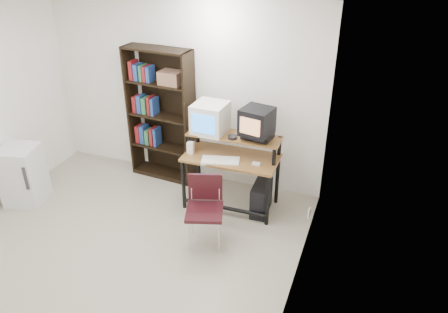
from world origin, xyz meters
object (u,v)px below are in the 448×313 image
(computer_desk, at_px, (232,159))
(pc_tower, at_px, (261,198))
(school_chair, at_px, (205,203))
(mini_fridge, at_px, (23,175))
(crt_monitor, at_px, (210,118))
(bookshelf, at_px, (162,114))
(crt_tv, at_px, (257,122))

(computer_desk, height_order, pc_tower, computer_desk)
(school_chair, distance_m, mini_fridge, 2.59)
(pc_tower, distance_m, school_chair, 0.96)
(crt_monitor, bearing_deg, computer_desk, -16.13)
(pc_tower, relative_size, school_chair, 0.54)
(school_chair, bearing_deg, bookshelf, 115.18)
(school_chair, height_order, bookshelf, bookshelf)
(bookshelf, xyz_separation_m, mini_fridge, (-1.43, -1.30, -0.58))
(bookshelf, bearing_deg, crt_monitor, -15.62)
(crt_monitor, height_order, crt_tv, crt_tv)
(crt_tv, height_order, pc_tower, crt_tv)
(crt_monitor, distance_m, school_chair, 1.16)
(pc_tower, xyz_separation_m, school_chair, (-0.46, -0.78, 0.30))
(computer_desk, bearing_deg, bookshelf, 159.35)
(school_chair, relative_size, mini_fridge, 1.04)
(computer_desk, relative_size, crt_tv, 2.88)
(computer_desk, distance_m, crt_tv, 0.61)
(computer_desk, xyz_separation_m, pc_tower, (0.42, -0.03, -0.48))
(computer_desk, distance_m, pc_tower, 0.64)
(crt_tv, xyz_separation_m, mini_fridge, (-2.92, -0.96, -0.82))
(crt_monitor, height_order, school_chair, crt_monitor)
(school_chair, bearing_deg, computer_desk, 69.22)
(computer_desk, bearing_deg, school_chair, -93.85)
(mini_fridge, bearing_deg, pc_tower, 0.79)
(computer_desk, bearing_deg, mini_fridge, -162.57)
(pc_tower, height_order, bookshelf, bookshelf)
(school_chair, distance_m, bookshelf, 1.75)
(school_chair, height_order, mini_fridge, school_chair)
(crt_tv, relative_size, bookshelf, 0.22)
(crt_monitor, relative_size, crt_tv, 1.04)
(crt_tv, xyz_separation_m, bookshelf, (-1.49, 0.34, -0.24))
(crt_monitor, bearing_deg, school_chair, -70.18)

